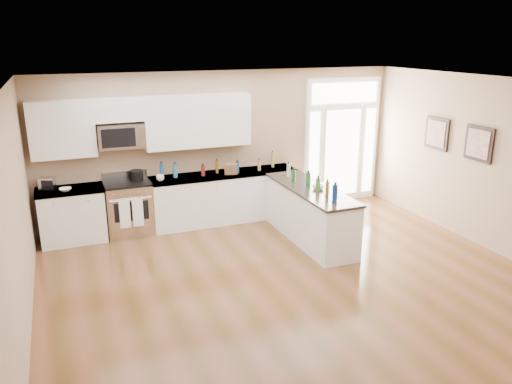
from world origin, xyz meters
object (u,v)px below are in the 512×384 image
kitchen_range (129,208)px  toaster_oven (47,183)px  stockpot (136,175)px  peninsula_cabinet (309,216)px

kitchen_range → toaster_oven: size_ratio=4.50×
kitchen_range → stockpot: size_ratio=4.44×
stockpot → toaster_oven: toaster_oven is taller
peninsula_cabinet → stockpot: size_ratio=9.54×
peninsula_cabinet → toaster_oven: (-4.13, 1.55, 0.61)m
stockpot → toaster_oven: 1.47m
stockpot → toaster_oven: bearing=-179.7°
peninsula_cabinet → kitchen_range: bearing=153.0°
peninsula_cabinet → toaster_oven: toaster_oven is taller
toaster_oven → kitchen_range: bearing=12.8°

